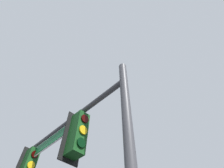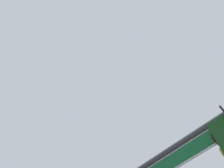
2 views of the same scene
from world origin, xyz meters
The scene contains 0 objects.
Camera 2 is at (-4.40, -11.31, 1.94)m, focal length 35.00 mm.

